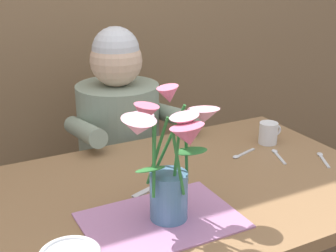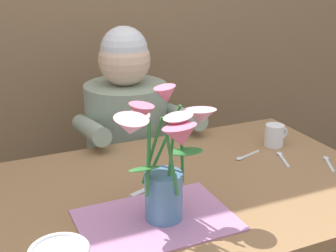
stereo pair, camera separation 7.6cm
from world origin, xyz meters
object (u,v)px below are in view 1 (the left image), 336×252
seated_person (120,161)px  dinner_knife (156,186)px  flower_vase (168,156)px  coffee_cup (269,133)px

seated_person → dinner_knife: 0.62m
seated_person → flower_vase: (-0.17, -0.76, 0.36)m
flower_vase → coffee_cup: (0.57, 0.30, -0.14)m
flower_vase → dinner_knife: flower_vase is taller
seated_person → coffee_cup: (0.40, -0.47, 0.22)m
flower_vase → dinner_knife: 0.26m
coffee_cup → flower_vase: bearing=-152.7°
dinner_knife → seated_person: bearing=58.3°
seated_person → coffee_cup: size_ratio=12.20×
flower_vase → coffee_cup: size_ratio=3.64×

